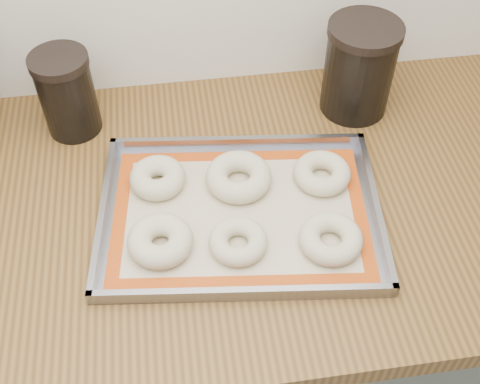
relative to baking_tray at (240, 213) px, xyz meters
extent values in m
cube|color=#576256|center=(-0.10, 0.04, -0.48)|extent=(3.00, 0.65, 0.86)
cube|color=brown|center=(-0.10, 0.04, -0.03)|extent=(3.06, 0.68, 0.04)
cube|color=gray|center=(0.00, 0.00, 0.00)|extent=(0.50, 0.38, 0.00)
cube|color=gray|center=(0.02, 0.16, 0.01)|extent=(0.46, 0.06, 0.02)
cube|color=gray|center=(-0.02, -0.16, 0.01)|extent=(0.46, 0.06, 0.02)
cube|color=gray|center=(-0.22, 0.03, 0.01)|extent=(0.05, 0.33, 0.02)
cube|color=gray|center=(0.22, -0.03, 0.01)|extent=(0.05, 0.33, 0.02)
cube|color=#C6B793|center=(0.00, 0.00, 0.00)|extent=(0.45, 0.34, 0.00)
cube|color=#AE3E0B|center=(0.02, 0.13, 0.00)|extent=(0.42, 0.07, 0.00)
cube|color=#AE3E0B|center=(-0.02, -0.13, 0.00)|extent=(0.42, 0.07, 0.00)
cube|color=#AE3E0B|center=(-0.20, 0.02, 0.00)|extent=(0.05, 0.25, 0.00)
cube|color=#AE3E0B|center=(0.20, -0.02, 0.00)|extent=(0.05, 0.25, 0.00)
torus|color=beige|center=(-0.13, -0.05, 0.02)|extent=(0.11, 0.11, 0.04)
torus|color=beige|center=(-0.01, -0.07, 0.01)|extent=(0.10, 0.10, 0.03)
torus|color=beige|center=(0.13, -0.08, 0.01)|extent=(0.11, 0.11, 0.03)
torus|color=beige|center=(-0.13, 0.08, 0.02)|extent=(0.10, 0.10, 0.04)
torus|color=beige|center=(0.01, 0.07, 0.02)|extent=(0.12, 0.12, 0.04)
torus|color=beige|center=(0.15, 0.06, 0.01)|extent=(0.12, 0.12, 0.03)
cylinder|color=black|center=(-0.28, 0.26, 0.07)|extent=(0.10, 0.10, 0.15)
cylinder|color=black|center=(-0.28, 0.26, 0.15)|extent=(0.10, 0.10, 0.02)
cylinder|color=black|center=(0.26, 0.24, 0.08)|extent=(0.13, 0.13, 0.17)
cylinder|color=black|center=(0.26, 0.24, 0.17)|extent=(0.14, 0.14, 0.02)
camera|label=1|loc=(-0.09, -0.62, 0.77)|focal=45.00mm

